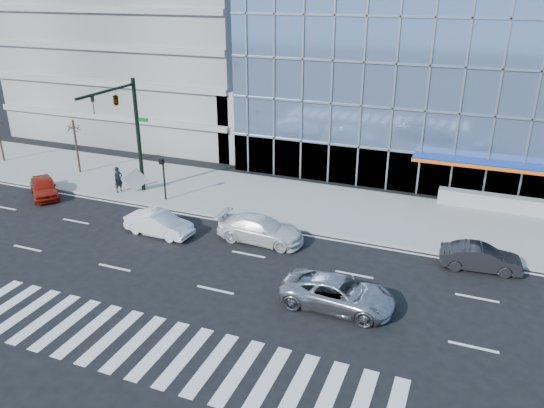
{
  "coord_description": "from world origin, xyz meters",
  "views": [
    {
      "loc": [
        10.92,
        -23.81,
        13.88
      ],
      "look_at": [
        0.21,
        3.0,
        1.92
      ],
      "focal_mm": 35.0,
      "sensor_mm": 36.0,
      "label": 1
    }
  ],
  "objects_px": {
    "street_tree_near": "(74,127)",
    "red_sedan": "(44,187)",
    "ped_signal_post": "(163,173)",
    "pedestrian": "(118,179)",
    "white_suv": "(261,229)",
    "silver_suv": "(338,293)",
    "tilted_panel": "(135,179)",
    "dark_sedan": "(481,258)",
    "traffic_signal": "(123,112)",
    "white_sedan": "(159,223)"
  },
  "relations": [
    {
      "from": "street_tree_near",
      "to": "red_sedan",
      "type": "distance_m",
      "value": 5.83
    },
    {
      "from": "ped_signal_post",
      "to": "red_sedan",
      "type": "relative_size",
      "value": 0.74
    },
    {
      "from": "pedestrian",
      "to": "white_suv",
      "type": "bearing_deg",
      "value": -87.4
    },
    {
      "from": "silver_suv",
      "to": "pedestrian",
      "type": "xyz_separation_m",
      "value": [
        -18.36,
        8.26,
        0.35
      ]
    },
    {
      "from": "tilted_panel",
      "to": "ped_signal_post",
      "type": "bearing_deg",
      "value": -45.93
    },
    {
      "from": "red_sedan",
      "to": "ped_signal_post",
      "type": "bearing_deg",
      "value": -34.12
    },
    {
      "from": "white_suv",
      "to": "red_sedan",
      "type": "relative_size",
      "value": 1.27
    },
    {
      "from": "tilted_panel",
      "to": "dark_sedan",
      "type": "bearing_deg",
      "value": -39.82
    },
    {
      "from": "traffic_signal",
      "to": "dark_sedan",
      "type": "relative_size",
      "value": 1.95
    },
    {
      "from": "white_sedan",
      "to": "traffic_signal",
      "type": "bearing_deg",
      "value": 54.43
    },
    {
      "from": "silver_suv",
      "to": "white_sedan",
      "type": "distance_m",
      "value": 12.53
    },
    {
      "from": "white_sedan",
      "to": "pedestrian",
      "type": "bearing_deg",
      "value": 58.23
    },
    {
      "from": "dark_sedan",
      "to": "red_sedan",
      "type": "bearing_deg",
      "value": 85.07
    },
    {
      "from": "white_suv",
      "to": "dark_sedan",
      "type": "distance_m",
      "value": 12.06
    },
    {
      "from": "ped_signal_post",
      "to": "white_suv",
      "type": "relative_size",
      "value": 0.58
    },
    {
      "from": "white_suv",
      "to": "dark_sedan",
      "type": "xyz_separation_m",
      "value": [
        12.0,
        1.2,
        -0.07
      ]
    },
    {
      "from": "traffic_signal",
      "to": "silver_suv",
      "type": "height_order",
      "value": "traffic_signal"
    },
    {
      "from": "silver_suv",
      "to": "tilted_panel",
      "type": "bearing_deg",
      "value": 64.06
    },
    {
      "from": "pedestrian",
      "to": "tilted_panel",
      "type": "height_order",
      "value": "pedestrian"
    },
    {
      "from": "red_sedan",
      "to": "street_tree_near",
      "type": "bearing_deg",
      "value": 52.34
    },
    {
      "from": "ped_signal_post",
      "to": "pedestrian",
      "type": "distance_m",
      "value": 4.02
    },
    {
      "from": "pedestrian",
      "to": "tilted_panel",
      "type": "bearing_deg",
      "value": -47.27
    },
    {
      "from": "white_suv",
      "to": "white_sedan",
      "type": "xyz_separation_m",
      "value": [
        -6.0,
        -1.4,
        -0.05
      ]
    },
    {
      "from": "street_tree_near",
      "to": "ped_signal_post",
      "type": "bearing_deg",
      "value": -15.06
    },
    {
      "from": "ped_signal_post",
      "to": "white_sedan",
      "type": "bearing_deg",
      "value": -61.38
    },
    {
      "from": "white_suv",
      "to": "pedestrian",
      "type": "distance_m",
      "value": 12.78
    },
    {
      "from": "ped_signal_post",
      "to": "silver_suv",
      "type": "bearing_deg",
      "value": -29.4
    },
    {
      "from": "street_tree_near",
      "to": "white_sedan",
      "type": "height_order",
      "value": "street_tree_near"
    },
    {
      "from": "street_tree_near",
      "to": "silver_suv",
      "type": "xyz_separation_m",
      "value": [
        23.98,
        -10.71,
        -3.04
      ]
    },
    {
      "from": "white_sedan",
      "to": "tilted_panel",
      "type": "distance_m",
      "value": 7.39
    },
    {
      "from": "silver_suv",
      "to": "red_sedan",
      "type": "distance_m",
      "value": 23.73
    },
    {
      "from": "red_sedan",
      "to": "dark_sedan",
      "type": "bearing_deg",
      "value": -48.48
    },
    {
      "from": "silver_suv",
      "to": "white_suv",
      "type": "xyz_separation_m",
      "value": [
        -6.0,
        5.01,
        0.01
      ]
    },
    {
      "from": "ped_signal_post",
      "to": "silver_suv",
      "type": "height_order",
      "value": "ped_signal_post"
    },
    {
      "from": "traffic_signal",
      "to": "silver_suv",
      "type": "bearing_deg",
      "value": -24.63
    },
    {
      "from": "white_sedan",
      "to": "red_sedan",
      "type": "height_order",
      "value": "white_sedan"
    },
    {
      "from": "street_tree_near",
      "to": "silver_suv",
      "type": "bearing_deg",
      "value": -24.08
    },
    {
      "from": "traffic_signal",
      "to": "dark_sedan",
      "type": "height_order",
      "value": "traffic_signal"
    },
    {
      "from": "traffic_signal",
      "to": "red_sedan",
      "type": "relative_size",
      "value": 1.96
    },
    {
      "from": "silver_suv",
      "to": "white_sedan",
      "type": "bearing_deg",
      "value": 74.21
    },
    {
      "from": "white_sedan",
      "to": "pedestrian",
      "type": "relative_size",
      "value": 2.27
    },
    {
      "from": "white_sedan",
      "to": "street_tree_near",
      "type": "bearing_deg",
      "value": 63.73
    },
    {
      "from": "street_tree_near",
      "to": "tilted_panel",
      "type": "xyz_separation_m",
      "value": [
        6.7,
        -1.94,
        -2.72
      ]
    },
    {
      "from": "traffic_signal",
      "to": "white_suv",
      "type": "xyz_separation_m",
      "value": [
        10.98,
        -2.77,
        -5.42
      ]
    },
    {
      "from": "traffic_signal",
      "to": "silver_suv",
      "type": "relative_size",
      "value": 1.51
    },
    {
      "from": "traffic_signal",
      "to": "white_sedan",
      "type": "relative_size",
      "value": 1.88
    },
    {
      "from": "street_tree_near",
      "to": "white_suv",
      "type": "bearing_deg",
      "value": -17.59
    },
    {
      "from": "white_sedan",
      "to": "red_sedan",
      "type": "relative_size",
      "value": 1.04
    },
    {
      "from": "traffic_signal",
      "to": "street_tree_near",
      "type": "bearing_deg",
      "value": 157.29
    },
    {
      "from": "silver_suv",
      "to": "dark_sedan",
      "type": "relative_size",
      "value": 1.29
    }
  ]
}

